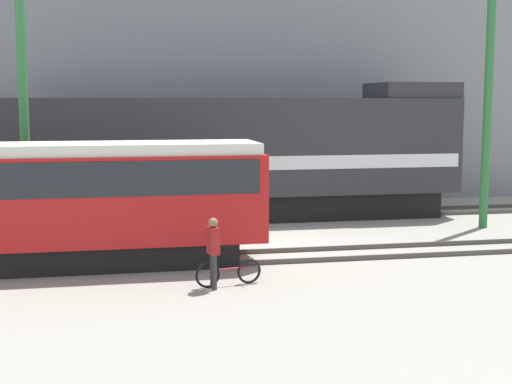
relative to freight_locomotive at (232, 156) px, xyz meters
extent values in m
plane|color=#9E998C|center=(0.52, -5.35, -2.41)|extent=(120.00, 120.00, 0.00)
cube|color=#47423D|center=(0.52, -7.70, -2.34)|extent=(60.00, 0.07, 0.14)
cube|color=#47423D|center=(0.52, -6.27, -2.34)|extent=(60.00, 0.07, 0.14)
cube|color=#47423D|center=(0.52, -0.72, -2.34)|extent=(60.00, 0.07, 0.14)
cube|color=#47423D|center=(0.52, 0.72, -2.34)|extent=(60.00, 0.07, 0.14)
cube|color=gray|center=(0.52, 7.01, 4.84)|extent=(33.34, 6.00, 14.51)
cube|color=black|center=(-0.14, 0.00, -1.91)|extent=(16.11, 2.55, 1.00)
cube|color=#2D2D33|center=(-0.14, 0.00, 0.37)|extent=(17.52, 3.00, 3.58)
cube|color=white|center=(-0.14, 0.00, -0.16)|extent=(17.17, 3.04, 0.50)
cube|color=#2D2D33|center=(7.11, 0.00, 2.46)|extent=(3.00, 2.85, 0.60)
cube|color=black|center=(-6.61, -6.98, -2.06)|extent=(10.97, 2.00, 0.70)
cube|color=red|center=(-6.61, -6.98, -0.54)|extent=(12.46, 2.50, 2.36)
cube|color=#1E2328|center=(-6.61, -6.98, 0.09)|extent=(11.96, 2.54, 0.90)
cube|color=silver|center=(-6.61, -6.98, 0.79)|extent=(12.21, 2.38, 0.30)
torus|color=black|center=(-1.18, -9.61, -2.10)|extent=(0.63, 0.19, 0.63)
torus|color=black|center=(-2.23, -9.83, -2.10)|extent=(0.63, 0.19, 0.63)
cylinder|color=#B21E1E|center=(-1.70, -9.72, -1.99)|extent=(0.90, 0.22, 0.04)
cylinder|color=#B21E1E|center=(-2.08, -9.80, -1.96)|extent=(0.03, 0.03, 0.28)
cylinder|color=#262626|center=(-1.18, -9.61, -1.74)|extent=(0.11, 0.44, 0.02)
cylinder|color=#333333|center=(-2.12, -9.88, -1.99)|extent=(0.11, 0.11, 0.85)
cylinder|color=#333333|center=(-2.09, -10.03, -1.99)|extent=(0.11, 0.11, 0.85)
cube|color=maroon|center=(-2.11, -9.95, -1.24)|extent=(0.29, 0.40, 0.65)
sphere|color=#8C664C|center=(-2.11, -9.95, -0.80)|extent=(0.23, 0.23, 0.23)
cylinder|color=#2D7238|center=(-7.06, -3.49, 1.65)|extent=(0.29, 0.29, 8.12)
cylinder|color=#2D7238|center=(8.46, -3.49, 2.11)|extent=(0.29, 0.29, 9.06)
camera|label=1|loc=(-4.35, -26.44, 2.04)|focal=50.00mm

